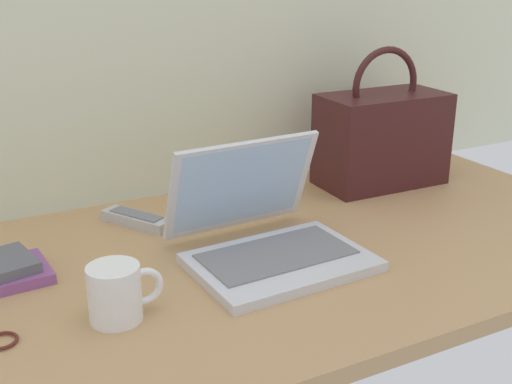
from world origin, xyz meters
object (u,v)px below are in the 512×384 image
(laptop, at_px, (267,234))
(handbag, at_px, (382,137))
(remote_control_near, at_px, (137,219))
(coffee_mug, at_px, (117,292))

(laptop, bearing_deg, handbag, 28.23)
(laptop, relative_size, remote_control_near, 1.98)
(coffee_mug, distance_m, handbag, 0.82)
(laptop, height_order, remote_control_near, laptop)
(laptop, distance_m, remote_control_near, 0.31)
(coffee_mug, height_order, handbag, handbag)
(coffee_mug, bearing_deg, remote_control_near, 67.80)
(coffee_mug, relative_size, remote_control_near, 0.73)
(laptop, relative_size, handbag, 0.97)
(coffee_mug, relative_size, handbag, 0.36)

